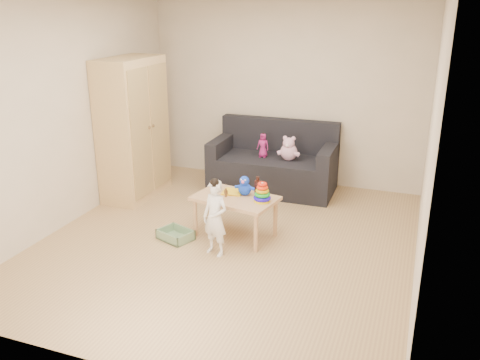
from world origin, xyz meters
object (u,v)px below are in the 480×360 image
at_px(wardrobe, 133,129).
at_px(play_table, 235,216).
at_px(toddler, 215,219).
at_px(sofa, 273,173).

bearing_deg(wardrobe, play_table, -23.74).
relative_size(wardrobe, toddler, 2.33).
relative_size(wardrobe, play_table, 2.07).
bearing_deg(play_table, sofa, 91.35).
relative_size(sofa, toddler, 2.14).
bearing_deg(toddler, wardrobe, 160.45).
height_order(play_table, toddler, toddler).
bearing_deg(wardrobe, sofa, 25.82).
xyz_separation_m(wardrobe, sofa, (1.72, 0.83, -0.70)).
xyz_separation_m(sofa, play_table, (0.04, -1.60, -0.00)).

